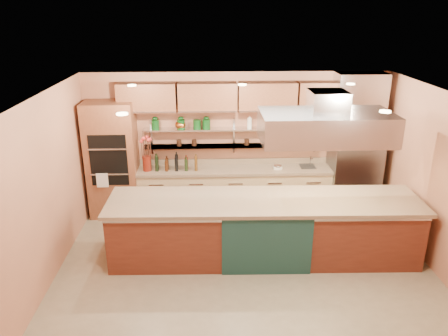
{
  "coord_description": "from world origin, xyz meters",
  "views": [
    {
      "loc": [
        -0.58,
        -5.96,
        3.99
      ],
      "look_at": [
        -0.31,
        1.0,
        1.39
      ],
      "focal_mm": 35.0,
      "sensor_mm": 36.0,
      "label": 1
    }
  ],
  "objects_px": {
    "flower_vase": "(147,163)",
    "green_canister": "(197,124)",
    "refrigerator": "(354,162)",
    "kitchen_scale": "(278,166)",
    "island": "(264,228)",
    "copper_kettle": "(180,125)"
  },
  "relations": [
    {
      "from": "refrigerator",
      "to": "island",
      "type": "bearing_deg",
      "value": -139.84
    },
    {
      "from": "copper_kettle",
      "to": "flower_vase",
      "type": "bearing_deg",
      "value": -161.49
    },
    {
      "from": "refrigerator",
      "to": "green_canister",
      "type": "xyz_separation_m",
      "value": [
        -3.14,
        0.23,
        0.75
      ]
    },
    {
      "from": "island",
      "to": "green_canister",
      "type": "bearing_deg",
      "value": 121.15
    },
    {
      "from": "island",
      "to": "copper_kettle",
      "type": "distance_m",
      "value": 2.73
    },
    {
      "from": "flower_vase",
      "to": "green_canister",
      "type": "bearing_deg",
      "value": 12.5
    },
    {
      "from": "flower_vase",
      "to": "copper_kettle",
      "type": "bearing_deg",
      "value": 18.51
    },
    {
      "from": "copper_kettle",
      "to": "green_canister",
      "type": "height_order",
      "value": "green_canister"
    },
    {
      "from": "refrigerator",
      "to": "island",
      "type": "relative_size",
      "value": 0.42
    },
    {
      "from": "refrigerator",
      "to": "flower_vase",
      "type": "relative_size",
      "value": 7.04
    },
    {
      "from": "flower_vase",
      "to": "green_canister",
      "type": "height_order",
      "value": "green_canister"
    },
    {
      "from": "refrigerator",
      "to": "kitchen_scale",
      "type": "xyz_separation_m",
      "value": [
        -1.54,
        0.01,
        -0.07
      ]
    },
    {
      "from": "flower_vase",
      "to": "green_canister",
      "type": "relative_size",
      "value": 1.7
    },
    {
      "from": "island",
      "to": "kitchen_scale",
      "type": "relative_size",
      "value": 30.31
    },
    {
      "from": "refrigerator",
      "to": "copper_kettle",
      "type": "height_order",
      "value": "refrigerator"
    },
    {
      "from": "green_canister",
      "to": "copper_kettle",
      "type": "bearing_deg",
      "value": 180.0
    },
    {
      "from": "kitchen_scale",
      "to": "refrigerator",
      "type": "bearing_deg",
      "value": -9.27
    },
    {
      "from": "island",
      "to": "copper_kettle",
      "type": "height_order",
      "value": "copper_kettle"
    },
    {
      "from": "flower_vase",
      "to": "island",
      "type": "bearing_deg",
      "value": -39.18
    },
    {
      "from": "refrigerator",
      "to": "kitchen_scale",
      "type": "relative_size",
      "value": 12.77
    },
    {
      "from": "refrigerator",
      "to": "kitchen_scale",
      "type": "bearing_deg",
      "value": 179.63
    },
    {
      "from": "green_canister",
      "to": "island",
      "type": "bearing_deg",
      "value": -60.09
    }
  ]
}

